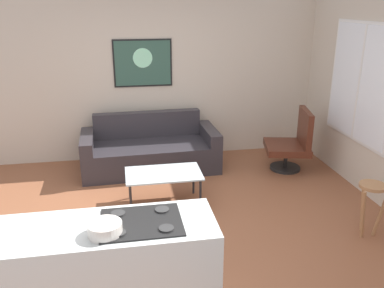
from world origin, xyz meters
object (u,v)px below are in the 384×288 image
(bar_stool, at_px, (371,197))
(mixing_bowl, at_px, (105,229))
(armchair, at_px, (293,143))
(wall_painting, at_px, (143,63))
(coffee_table, at_px, (164,176))
(couch, at_px, (150,151))

(bar_stool, bearing_deg, mixing_bowl, -160.82)
(armchair, height_order, wall_painting, wall_painting)
(coffee_table, distance_m, bar_stool, 2.38)
(armchair, height_order, mixing_bowl, mixing_bowl)
(coffee_table, bearing_deg, mixing_bowl, -107.04)
(coffee_table, distance_m, wall_painting, 2.07)
(bar_stool, bearing_deg, couch, 133.56)
(bar_stool, xyz_separation_m, wall_painting, (-2.22, 2.82, 1.08))
(armchair, xyz_separation_m, bar_stool, (0.07, -1.88, 0.03))
(wall_painting, bearing_deg, mixing_bowl, -97.92)
(couch, bearing_deg, wall_painting, 93.29)
(couch, distance_m, armchair, 2.16)
(mixing_bowl, bearing_deg, couch, 80.32)
(mixing_bowl, xyz_separation_m, wall_painting, (0.52, 3.77, 0.60))
(bar_stool, relative_size, wall_painting, 0.67)
(couch, height_order, wall_painting, wall_painting)
(coffee_table, height_order, wall_painting, wall_painting)
(couch, height_order, armchair, armchair)
(coffee_table, bearing_deg, wall_painting, 93.40)
(coffee_table, height_order, armchair, armchair)
(couch, xyz_separation_m, coffee_table, (0.07, -1.21, 0.12))
(couch, bearing_deg, armchair, -11.18)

